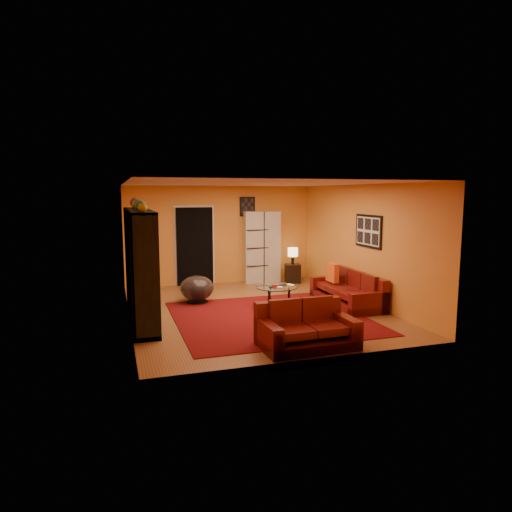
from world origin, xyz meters
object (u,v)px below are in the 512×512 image
object	(u,v)px
tv	(142,267)
storage_cabinet	(262,247)
table_lamp	(293,253)
coffee_table	(276,289)
loveseat	(305,328)
entertainment_unit	(140,265)
sofa	(350,291)
bowl_chair	(197,288)
side_table	(293,273)

from	to	relation	value
tv	storage_cabinet	distance (m)	4.31
storage_cabinet	table_lamp	distance (m)	0.86
coffee_table	tv	bearing A→B (deg)	179.57
loveseat	storage_cabinet	bearing A→B (deg)	-12.24
entertainment_unit	coffee_table	world-z (taller)	entertainment_unit
sofa	storage_cabinet	distance (m)	3.24
loveseat	bowl_chair	distance (m)	3.56
entertainment_unit	loveseat	world-z (taller)	entertainment_unit
sofa	tv	bearing A→B (deg)	177.61
sofa	storage_cabinet	bearing A→B (deg)	110.08
entertainment_unit	storage_cabinet	xyz separation A→B (m)	(3.37, 2.80, -0.09)
tv	sofa	bearing A→B (deg)	-93.39
coffee_table	table_lamp	size ratio (longest dim) A/B	1.95
sofa	bowl_chair	world-z (taller)	sofa
coffee_table	side_table	bearing A→B (deg)	60.63
side_table	coffee_table	bearing A→B (deg)	-119.37
coffee_table	table_lamp	xyz separation A→B (m)	(1.37, 2.43, 0.42)
tv	sofa	world-z (taller)	tv
sofa	bowl_chair	distance (m)	3.36
tv	bowl_chair	xyz separation A→B (m)	(1.21, 0.90, -0.68)
entertainment_unit	tv	world-z (taller)	entertainment_unit
tv	bowl_chair	distance (m)	1.66
loveseat	tv	bearing A→B (deg)	41.75
entertainment_unit	bowl_chair	xyz separation A→B (m)	(1.26, 0.96, -0.73)
sofa	loveseat	size ratio (longest dim) A/B	1.38
storage_cabinet	table_lamp	bearing A→B (deg)	-19.04
storage_cabinet	bowl_chair	bearing A→B (deg)	-134.71
entertainment_unit	sofa	bearing A→B (deg)	-2.58
side_table	table_lamp	size ratio (longest dim) A/B	1.11
sofa	side_table	xyz separation A→B (m)	(-0.26, 2.66, -0.04)
tv	entertainment_unit	bearing A→B (deg)	140.13
sofa	coffee_table	bearing A→B (deg)	172.67
entertainment_unit	side_table	xyz separation A→B (m)	(4.15, 2.46, -0.80)
loveseat	side_table	bearing A→B (deg)	-21.39
storage_cabinet	side_table	bearing A→B (deg)	-19.04
entertainment_unit	loveseat	xyz separation A→B (m)	(2.37, -2.42, -0.76)
entertainment_unit	coffee_table	distance (m)	2.86
side_table	bowl_chair	bearing A→B (deg)	-152.52
entertainment_unit	sofa	world-z (taller)	entertainment_unit
coffee_table	storage_cabinet	size ratio (longest dim) A/B	0.46
entertainment_unit	bowl_chair	bearing A→B (deg)	37.39
storage_cabinet	coffee_table	bearing A→B (deg)	-97.75
entertainment_unit	loveseat	size ratio (longest dim) A/B	2.00
loveseat	entertainment_unit	bearing A→B (deg)	43.06
loveseat	side_table	xyz separation A→B (m)	(1.78, 4.88, -0.04)
storage_cabinet	side_table	xyz separation A→B (m)	(0.78, -0.34, -0.71)
table_lamp	bowl_chair	bearing A→B (deg)	-152.52
sofa	coffee_table	world-z (taller)	sofa
loveseat	table_lamp	bearing A→B (deg)	-21.39
entertainment_unit	loveseat	distance (m)	3.47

